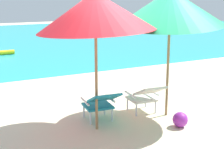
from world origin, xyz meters
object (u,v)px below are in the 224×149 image
(beach_umbrella_left, at_px, (96,11))
(beach_ball, at_px, (180,120))
(beach_umbrella_right, at_px, (170,7))
(lounge_chair_right, at_px, (145,95))
(lounge_chair_left, at_px, (101,102))

(beach_umbrella_left, bearing_deg, beach_ball, -24.00)
(beach_umbrella_left, bearing_deg, beach_umbrella_right, 0.23)
(beach_umbrella_right, xyz_separation_m, beach_ball, (-0.15, -0.63, -2.02))
(lounge_chair_right, relative_size, beach_ball, 3.21)
(lounge_chair_right, height_order, beach_ball, lounge_chair_right)
(lounge_chair_right, bearing_deg, lounge_chair_left, 179.25)
(beach_umbrella_left, height_order, beach_ball, beach_umbrella_left)
(beach_ball, bearing_deg, beach_umbrella_right, 76.40)
(lounge_chair_right, relative_size, beach_umbrella_left, 0.32)
(lounge_chair_right, xyz_separation_m, beach_umbrella_right, (0.35, -0.24, 1.76))
(beach_umbrella_left, relative_size, beach_umbrella_right, 0.97)
(lounge_chair_right, xyz_separation_m, beach_ball, (0.20, -0.88, -0.26))
(lounge_chair_left, relative_size, lounge_chair_right, 1.01)
(lounge_chair_left, xyz_separation_m, beach_ball, (1.20, -0.89, -0.26))
(lounge_chair_left, distance_m, beach_ball, 1.52)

